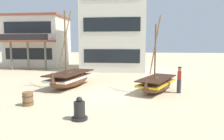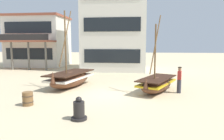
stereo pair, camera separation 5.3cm
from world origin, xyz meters
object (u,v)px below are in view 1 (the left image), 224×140
object	(u,v)px
fisherman_by_hull	(179,80)
harbor_building_main	(115,27)
capstan_winch	(79,111)
fishing_boat_near_left	(70,79)
harbor_building_annex	(38,41)
fishing_boat_centre_large	(157,84)
wooden_barrel	(28,99)

from	to	relation	value
fisherman_by_hull	harbor_building_main	bearing A→B (deg)	114.39
capstan_winch	harbor_building_main	size ratio (longest dim) A/B	0.10
fishing_boat_near_left	harbor_building_annex	bearing A→B (deg)	123.61
fishing_boat_near_left	harbor_building_annex	distance (m)	16.54
fishing_boat_centre_large	wooden_barrel	distance (m)	7.87
fisherman_by_hull	capstan_winch	world-z (taller)	fisherman_by_hull
harbor_building_main	harbor_building_annex	size ratio (longest dim) A/B	1.22
capstan_winch	harbor_building_main	world-z (taller)	harbor_building_main
fisherman_by_hull	wooden_barrel	bearing A→B (deg)	-156.10
fishing_boat_centre_large	harbor_building_annex	distance (m)	21.12
fisherman_by_hull	harbor_building_main	size ratio (longest dim) A/B	0.16
fisherman_by_hull	wooden_barrel	size ratio (longest dim) A/B	2.41
wooden_barrel	fishing_boat_near_left	bearing A→B (deg)	81.45
fishing_boat_centre_large	capstan_winch	size ratio (longest dim) A/B	5.07
harbor_building_main	harbor_building_annex	bearing A→B (deg)	165.57
fishing_boat_near_left	capstan_winch	size ratio (longest dim) A/B	5.58
fishing_boat_centre_large	fisherman_by_hull	xyz separation A→B (m)	(1.37, -0.22, 0.31)
fishing_boat_centre_large	harbor_building_annex	size ratio (longest dim) A/B	0.59
fisherman_by_hull	harbor_building_main	xyz separation A→B (m)	(-5.33, 11.75, 4.29)
fisherman_by_hull	harbor_building_annex	world-z (taller)	harbor_building_annex
wooden_barrel	fisherman_by_hull	bearing A→B (deg)	23.90
wooden_barrel	capstan_winch	bearing A→B (deg)	-26.95
fishing_boat_centre_large	wooden_barrel	xyz separation A→B (m)	(-6.85, -3.87, -0.18)
fisherman_by_hull	fishing_boat_near_left	bearing A→B (deg)	171.95
fishing_boat_near_left	harbor_building_annex	world-z (taller)	harbor_building_annex
fishing_boat_centre_large	capstan_winch	xyz separation A→B (m)	(-3.70, -5.47, -0.14)
harbor_building_annex	fishing_boat_centre_large	bearing A→B (deg)	-43.54
harbor_building_main	fishing_boat_near_left	bearing A→B (deg)	-101.56
fishing_boat_centre_large	capstan_winch	bearing A→B (deg)	-124.11
fishing_boat_near_left	fishing_boat_centre_large	xyz separation A→B (m)	(6.14, -0.84, -0.08)
fishing_boat_centre_large	harbor_building_main	world-z (taller)	harbor_building_main
fishing_boat_centre_large	capstan_winch	world-z (taller)	fishing_boat_centre_large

